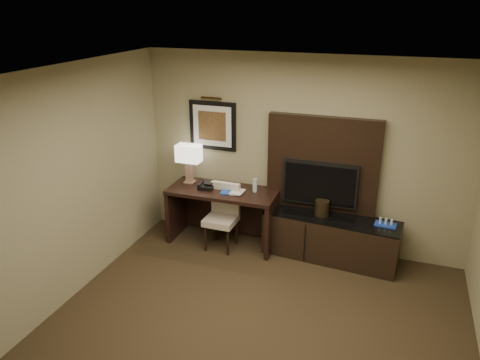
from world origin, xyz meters
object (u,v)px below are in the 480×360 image
at_px(desk_chair, 221,220).
at_px(minibar_tray, 386,222).
at_px(table_lamp, 189,163).
at_px(tv, 320,184).
at_px(desk_phone, 206,185).
at_px(ice_bucket, 322,208).
at_px(water_bottle, 255,185).
at_px(desk, 223,216).
at_px(credenza, 330,238).

bearing_deg(desk_chair, minibar_tray, 6.37).
xyz_separation_m(table_lamp, minibar_tray, (2.79, -0.07, -0.45)).
distance_m(tv, desk_phone, 1.59).
distance_m(tv, ice_bucket, 0.32).
height_order(ice_bucket, minibar_tray, ice_bucket).
bearing_deg(water_bottle, desk_chair, -148.67).
bearing_deg(desk, ice_bucket, 2.32).
bearing_deg(tv, ice_bucket, -60.02).
relative_size(credenza, desk_chair, 2.04).
bearing_deg(desk, table_lamp, 167.87).
bearing_deg(ice_bucket, water_bottle, 179.45).
bearing_deg(ice_bucket, minibar_tray, -2.67).
relative_size(ice_bucket, minibar_tray, 0.78).
xyz_separation_m(desk, tv, (1.33, 0.19, 0.61)).
height_order(desk_chair, minibar_tray, desk_chair).
distance_m(tv, table_lamp, 1.90).
bearing_deg(water_bottle, desk_phone, -170.34).
height_order(tv, desk_chair, tv).
bearing_deg(minibar_tray, desk_chair, -174.67).
distance_m(desk, minibar_tray, 2.24).
relative_size(credenza, table_lamp, 3.07).
xyz_separation_m(table_lamp, ice_bucket, (1.96, -0.04, -0.39)).
bearing_deg(desk, desk_chair, -79.20).
distance_m(credenza, ice_bucket, 0.44).
distance_m(desk, tv, 1.48).
distance_m(desk, desk_phone, 0.52).
bearing_deg(credenza, desk_chair, -166.89).
relative_size(desk, table_lamp, 2.63).
bearing_deg(credenza, desk_phone, -172.48).
bearing_deg(tv, desk_chair, -164.63).
height_order(desk, minibar_tray, desk).
bearing_deg(tv, desk, -171.89).
xyz_separation_m(credenza, table_lamp, (-2.10, 0.06, 0.81)).
relative_size(table_lamp, minibar_tray, 2.18).
bearing_deg(minibar_tray, table_lamp, 178.47).
relative_size(desk_chair, minibar_tray, 3.28).
distance_m(desk_chair, ice_bucket, 1.41).
height_order(credenza, minibar_tray, minibar_tray).
distance_m(desk_chair, minibar_tray, 2.22).
xyz_separation_m(desk, minibar_tray, (2.23, 0.04, 0.26)).
relative_size(desk, ice_bucket, 7.35).
relative_size(tv, minibar_tray, 3.72).
bearing_deg(tv, minibar_tray, -9.64).
distance_m(desk_phone, ice_bucket, 1.64).
bearing_deg(desk, water_bottle, 9.98).
distance_m(credenza, water_bottle, 1.25).
distance_m(table_lamp, water_bottle, 1.03).
bearing_deg(table_lamp, desk_chair, -25.15).
height_order(desk, desk_chair, desk_chair).
bearing_deg(ice_bucket, credenza, -10.61).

